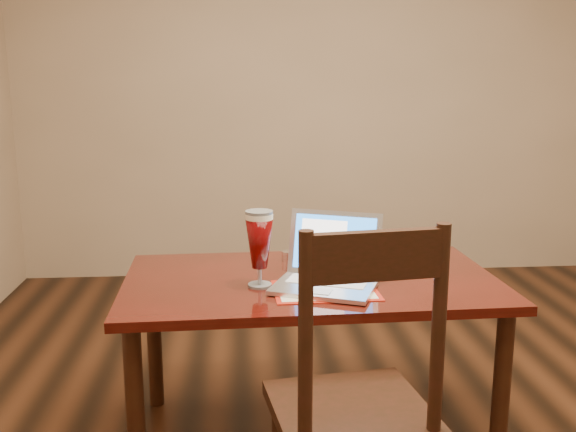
{
  "coord_description": "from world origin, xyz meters",
  "views": [
    {
      "loc": [
        -0.68,
        -2.17,
        1.43
      ],
      "look_at": [
        -0.49,
        0.23,
        0.92
      ],
      "focal_mm": 40.0,
      "sensor_mm": 36.0,
      "label": 1
    }
  ],
  "objects": [
    {
      "name": "dining_chair",
      "position": [
        -0.35,
        -0.48,
        0.5
      ],
      "size": [
        0.51,
        0.49,
        1.07
      ],
      "rotation": [
        0.0,
        0.0,
        0.14
      ],
      "color": "black",
      "rests_on": "ground"
    },
    {
      "name": "dining_table",
      "position": [
        -0.41,
        0.21,
        0.61
      ],
      "size": [
        1.47,
        0.85,
        0.97
      ],
      "rotation": [
        0.0,
        0.0,
        0.03
      ],
      "color": "#480D09",
      "rests_on": "ground"
    }
  ]
}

